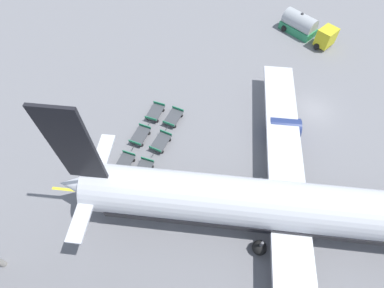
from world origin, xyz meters
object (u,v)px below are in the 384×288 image
baggage_dolly_row_mid_a_col_b (161,142)px  baggage_dolly_row_mid_a_col_c (143,171)px  fuel_tanker_primary (305,27)px  baggage_dolly_row_near_col_a (155,112)px  baggage_dolly_row_near_col_b (140,136)px  baggage_dolly_row_mid_a_col_a (173,118)px  airplane (303,209)px  baggage_dolly_row_near_col_c (124,164)px

baggage_dolly_row_mid_a_col_b → baggage_dolly_row_mid_a_col_c: (3.86, -0.96, 0.00)m
fuel_tanker_primary → baggage_dolly_row_near_col_a: (19.33, -17.75, -0.88)m
baggage_dolly_row_near_col_a → baggage_dolly_row_near_col_b: 3.74m
baggage_dolly_row_near_col_b → baggage_dolly_row_mid_a_col_c: same height
baggage_dolly_row_near_col_a → baggage_dolly_row_mid_a_col_a: 2.35m
fuel_tanker_primary → baggage_dolly_row_mid_a_col_a: size_ratio=2.39×
airplane → baggage_dolly_row_mid_a_col_b: (-6.31, -14.59, -2.60)m
airplane → baggage_dolly_row_mid_a_col_c: bearing=-99.0°
baggage_dolly_row_mid_a_col_a → baggage_dolly_row_mid_a_col_b: same height
baggage_dolly_row_near_col_a → baggage_dolly_row_mid_a_col_c: same height
fuel_tanker_primary → baggage_dolly_row_mid_a_col_b: fuel_tanker_primary is taller
baggage_dolly_row_mid_a_col_a → airplane: bearing=54.3°
baggage_dolly_row_near_col_b → baggage_dolly_row_mid_a_col_a: bearing=136.5°
baggage_dolly_row_near_col_c → baggage_dolly_row_near_col_a: bearing=169.1°
baggage_dolly_row_near_col_b → baggage_dolly_row_mid_a_col_b: (0.45, 2.51, 0.00)m
fuel_tanker_primary → baggage_dolly_row_near_col_c: bearing=-35.5°
airplane → baggage_dolly_row_mid_a_col_a: 17.41m
fuel_tanker_primary → baggage_dolly_row_mid_a_col_a: (19.71, -15.43, -0.88)m
airplane → baggage_dolly_row_mid_a_col_c: 15.95m
baggage_dolly_row_mid_a_col_b → baggage_dolly_row_near_col_c: bearing=-42.6°
fuel_tanker_primary → baggage_dolly_row_near_col_c: 33.03m
fuel_tanker_primary → baggage_dolly_row_near_col_c: (26.87, -19.19, -0.88)m
baggage_dolly_row_near_col_a → baggage_dolly_row_mid_a_col_b: 4.45m
baggage_dolly_row_near_col_b → baggage_dolly_row_mid_a_col_b: same height
airplane → baggage_dolly_row_near_col_a: (-10.42, -16.30, -2.60)m
baggage_dolly_row_mid_a_col_a → baggage_dolly_row_mid_a_col_b: (3.73, -0.60, 0.00)m
baggage_dolly_row_near_col_b → baggage_dolly_row_mid_a_col_a: (-3.28, 3.11, 0.00)m
baggage_dolly_row_near_col_b → baggage_dolly_row_near_col_c: same height
baggage_dolly_row_near_col_c → baggage_dolly_row_mid_a_col_c: (0.43, 2.20, 0.00)m
baggage_dolly_row_mid_a_col_a → baggage_dolly_row_mid_a_col_b: 3.77m
baggage_dolly_row_mid_a_col_b → fuel_tanker_primary: bearing=145.6°
airplane → baggage_dolly_row_near_col_c: (-2.88, -17.75, -2.60)m
fuel_tanker_primary → baggage_dolly_row_mid_a_col_b: 28.41m
baggage_dolly_row_near_col_b → baggage_dolly_row_mid_a_col_a: size_ratio=1.00×
baggage_dolly_row_mid_a_col_a → baggage_dolly_row_mid_a_col_b: bearing=-9.2°
airplane → baggage_dolly_row_near_col_a: size_ratio=13.31×
baggage_dolly_row_near_col_a → baggage_dolly_row_mid_a_col_b: same height
baggage_dolly_row_near_col_a → baggage_dolly_row_mid_a_col_c: 8.00m
airplane → baggage_dolly_row_near_col_c: airplane is taller
airplane → baggage_dolly_row_mid_a_col_b: size_ratio=13.28×
baggage_dolly_row_near_col_c → baggage_dolly_row_mid_a_col_a: same height
baggage_dolly_row_near_col_a → baggage_dolly_row_mid_a_col_b: size_ratio=1.00×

